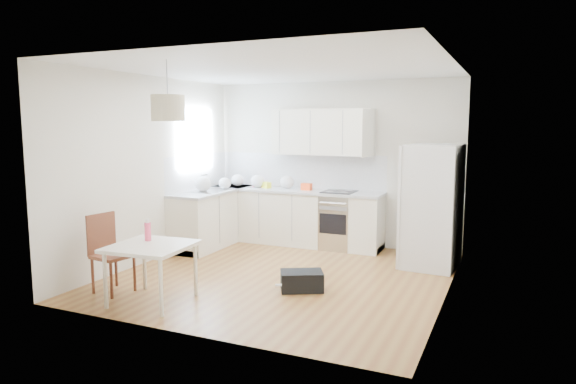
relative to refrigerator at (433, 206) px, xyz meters
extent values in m
plane|color=brown|center=(-1.74, -1.31, -0.86)|extent=(4.20, 4.20, 0.00)
plane|color=white|center=(-1.74, -1.31, 1.84)|extent=(4.20, 4.20, 0.00)
plane|color=beige|center=(-1.74, 0.79, 0.49)|extent=(4.20, 0.00, 4.20)
plane|color=beige|center=(-3.84, -1.31, 0.49)|extent=(0.00, 4.20, 4.20)
plane|color=beige|center=(0.36, -1.31, 0.49)|extent=(0.00, 4.20, 4.20)
cube|color=#BFE0F9|center=(-3.83, -0.16, 0.89)|extent=(0.02, 1.00, 1.00)
cube|color=white|center=(-2.34, 0.49, -0.42)|extent=(3.00, 0.60, 0.88)
cube|color=white|center=(-3.54, -0.11, -0.42)|extent=(0.60, 1.80, 0.88)
cube|color=#AEB1B3|center=(-2.34, 0.49, 0.04)|extent=(3.02, 0.64, 0.04)
cube|color=#AEB1B3|center=(-3.54, -0.11, 0.04)|extent=(0.64, 1.82, 0.04)
cube|color=white|center=(-2.34, 0.78, 0.35)|extent=(3.00, 0.01, 0.58)
cube|color=white|center=(-3.84, -0.11, 0.35)|extent=(0.01, 1.80, 0.58)
cube|color=white|center=(-1.89, 0.63, 1.01)|extent=(1.70, 0.32, 0.75)
cube|color=beige|center=(-2.67, -2.81, -0.22)|extent=(0.90, 0.90, 0.04)
cylinder|color=white|center=(-3.00, -3.19, -0.55)|extent=(0.04, 0.04, 0.62)
cylinder|color=white|center=(-2.29, -3.14, -0.55)|extent=(0.04, 0.04, 0.62)
cylinder|color=white|center=(-3.05, -2.48, -0.55)|extent=(0.04, 0.04, 0.62)
cylinder|color=white|center=(-2.34, -2.43, -0.55)|extent=(0.04, 0.04, 0.62)
cylinder|color=#F7446A|center=(-2.83, -2.66, -0.07)|extent=(0.09, 0.09, 0.26)
cube|color=black|center=(-1.28, -1.74, -0.75)|extent=(0.60, 0.53, 0.23)
cylinder|color=#C3B696|center=(-2.49, -2.66, 1.32)|extent=(0.45, 0.45, 0.29)
ellipsoid|color=silver|center=(-3.42, 0.49, 0.16)|extent=(0.23, 0.20, 0.21)
ellipsoid|color=silver|center=(-3.01, 0.48, 0.17)|extent=(0.24, 0.21, 0.22)
ellipsoid|color=silver|center=(-2.50, 0.58, 0.16)|extent=(0.24, 0.21, 0.22)
ellipsoid|color=silver|center=(-3.43, 0.08, 0.15)|extent=(0.21, 0.18, 0.19)
ellipsoid|color=silver|center=(-3.59, -0.34, 0.18)|extent=(0.27, 0.23, 0.25)
cube|color=#F94716|center=(-2.11, 0.48, 0.11)|extent=(0.18, 0.12, 0.12)
cube|color=yellow|center=(-2.84, 0.47, 0.11)|extent=(0.18, 0.15, 0.10)
cube|color=red|center=(-3.07, 0.57, 0.11)|extent=(0.18, 0.16, 0.10)
camera|label=1|loc=(1.01, -7.33, 1.14)|focal=32.00mm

